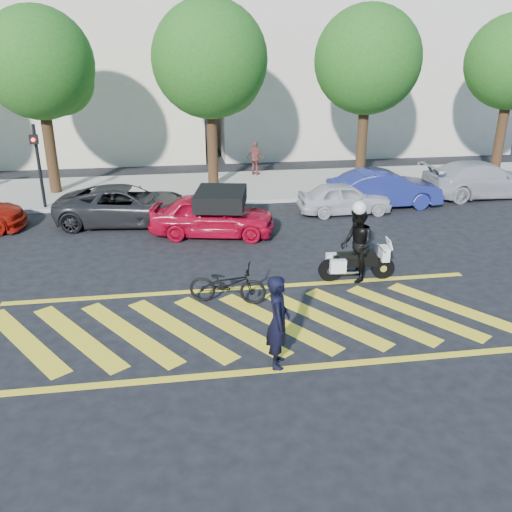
{
  "coord_description": "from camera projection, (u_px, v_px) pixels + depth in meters",
  "views": [
    {
      "loc": [
        -1.61,
        -10.72,
        6.01
      ],
      "look_at": [
        0.25,
        1.49,
        1.05
      ],
      "focal_mm": 38.0,
      "sensor_mm": 36.0,
      "label": 1
    }
  ],
  "objects": [
    {
      "name": "tree_center",
      "position": [
        213.0,
        64.0,
        21.48
      ],
      "size": [
        4.6,
        4.6,
        7.56
      ],
      "color": "black",
      "rests_on": "ground"
    },
    {
      "name": "ground",
      "position": [
        255.0,
        324.0,
        12.3
      ],
      "size": [
        90.0,
        90.0,
        0.0
      ],
      "primitive_type": "plane",
      "color": "black",
      "rests_on": "ground"
    },
    {
      "name": "parked_far_right",
      "position": [
        482.0,
        179.0,
        21.96
      ],
      "size": [
        5.04,
        2.27,
        1.43
      ],
      "primitive_type": "imported",
      "rotation": [
        0.0,
        0.0,
        1.63
      ],
      "color": "#9EA0A6",
      "rests_on": "ground"
    },
    {
      "name": "bicycle",
      "position": [
        228.0,
        284.0,
        13.11
      ],
      "size": [
        1.99,
        1.14,
        0.99
      ],
      "primitive_type": "imported",
      "rotation": [
        0.0,
        0.0,
        1.3
      ],
      "color": "black",
      "rests_on": "ground"
    },
    {
      "name": "tree_left",
      "position": [
        43.0,
        68.0,
        20.61
      ],
      "size": [
        4.2,
        4.2,
        7.26
      ],
      "color": "black",
      "rests_on": "ground"
    },
    {
      "name": "officer_moto",
      "position": [
        357.0,
        245.0,
        14.17
      ],
      "size": [
        0.8,
        1.01,
        2.01
      ],
      "primitive_type": "imported",
      "rotation": [
        0.0,
        0.0,
        -1.61
      ],
      "color": "black",
      "rests_on": "ground"
    },
    {
      "name": "crosswalk",
      "position": [
        253.0,
        324.0,
        12.29
      ],
      "size": [
        12.33,
        4.0,
        0.01
      ],
      "color": "yellow",
      "rests_on": "ground"
    },
    {
      "name": "officer_bike",
      "position": [
        278.0,
        322.0,
        10.4
      ],
      "size": [
        0.57,
        0.77,
        1.92
      ],
      "primitive_type": "imported",
      "rotation": [
        0.0,
        0.0,
        1.4
      ],
      "color": "black",
      "rests_on": "ground"
    },
    {
      "name": "building_left",
      "position": [
        46.0,
        60.0,
        28.58
      ],
      "size": [
        16.0,
        8.0,
        10.0
      ],
      "primitive_type": "cube",
      "color": "beige",
      "rests_on": "ground"
    },
    {
      "name": "parked_mid_right",
      "position": [
        345.0,
        198.0,
        19.86
      ],
      "size": [
        3.44,
        1.4,
        1.17
      ],
      "primitive_type": "imported",
      "rotation": [
        0.0,
        0.0,
        1.58
      ],
      "color": "#BDBCC1",
      "rests_on": "ground"
    },
    {
      "name": "parked_mid_left",
      "position": [
        126.0,
        205.0,
        18.74
      ],
      "size": [
        4.96,
        2.68,
        1.32
      ],
      "primitive_type": "imported",
      "rotation": [
        0.0,
        0.0,
        1.47
      ],
      "color": "black",
      "rests_on": "ground"
    },
    {
      "name": "parked_right",
      "position": [
        384.0,
        189.0,
        20.62
      ],
      "size": [
        4.28,
        1.53,
        1.41
      ],
      "primitive_type": "imported",
      "rotation": [
        0.0,
        0.0,
        1.58
      ],
      "color": "navy",
      "rests_on": "ground"
    },
    {
      "name": "sidewalk",
      "position": [
        214.0,
        187.0,
        23.28
      ],
      "size": [
        60.0,
        5.0,
        0.15
      ],
      "primitive_type": "cube",
      "color": "#9E998E",
      "rests_on": "ground"
    },
    {
      "name": "pedestrian_right",
      "position": [
        256.0,
        158.0,
        24.86
      ],
      "size": [
        0.93,
        0.85,
        1.53
      ],
      "primitive_type": "imported",
      "rotation": [
        0.0,
        0.0,
        2.47
      ],
      "color": "brown",
      "rests_on": "sidewalk"
    },
    {
      "name": "police_motorcycle",
      "position": [
        356.0,
        263.0,
        14.37
      ],
      "size": [
        2.06,
        0.67,
        0.91
      ],
      "rotation": [
        0.0,
        0.0,
        -0.04
      ],
      "color": "black",
      "rests_on": "ground"
    },
    {
      "name": "red_convertible",
      "position": [
        212.0,
        215.0,
        17.59
      ],
      "size": [
        4.28,
        2.41,
        1.38
      ],
      "primitive_type": "imported",
      "rotation": [
        0.0,
        0.0,
        1.37
      ],
      "color": "#B80824",
      "rests_on": "ground"
    },
    {
      "name": "building_right",
      "position": [
        356.0,
        49.0,
        30.77
      ],
      "size": [
        16.0,
        8.0,
        11.0
      ],
      "primitive_type": "cube",
      "color": "beige",
      "rests_on": "ground"
    },
    {
      "name": "signal_pole",
      "position": [
        38.0,
        160.0,
        19.61
      ],
      "size": [
        0.28,
        0.43,
        3.2
      ],
      "color": "black",
      "rests_on": "ground"
    },
    {
      "name": "tree_right",
      "position": [
        370.0,
        64.0,
        22.41
      ],
      "size": [
        4.4,
        4.4,
        7.41
      ],
      "color": "black",
      "rests_on": "ground"
    }
  ]
}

